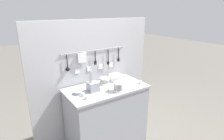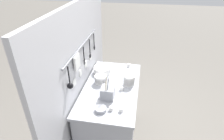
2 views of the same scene
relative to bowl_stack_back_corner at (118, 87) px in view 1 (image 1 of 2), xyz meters
name	(u,v)px [view 1 (image 1 of 2)]	position (x,y,z in m)	size (l,w,h in m)	color
counter	(106,117)	(-0.07, 0.19, -0.53)	(1.14, 0.61, 0.94)	#9EA0A8
back_wall	(94,81)	(-0.07, 0.53, -0.07)	(1.94, 0.09, 1.85)	#B2B2B7
bowl_stack_back_corner	(118,87)	(0.00, 0.00, 0.00)	(0.13, 0.13, 0.12)	white
bowl_stack_tall_left	(104,81)	(-0.01, 0.33, -0.01)	(0.14, 0.14, 0.09)	white
plate_stack	(116,77)	(0.21, 0.36, -0.02)	(0.22, 0.22, 0.08)	white
steel_mixing_bowl	(78,93)	(-0.48, 0.22, -0.04)	(0.11, 0.11, 0.03)	#93969E
cutlery_caddy	(93,86)	(-0.27, 0.19, 0.00)	(0.13, 0.13, 0.28)	#93969E
cup_centre	(140,82)	(0.43, 0.04, -0.04)	(0.04, 0.04, 0.04)	white
cup_beside_plates	(83,95)	(-0.46, 0.13, -0.04)	(0.04, 0.04, 0.04)	white
cup_front_right	(108,90)	(-0.12, 0.07, -0.04)	(0.04, 0.04, 0.04)	white
cup_back_left	(86,97)	(-0.46, 0.03, -0.04)	(0.04, 0.04, 0.04)	white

